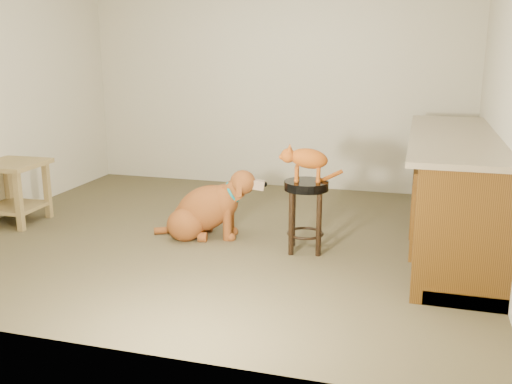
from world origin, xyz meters
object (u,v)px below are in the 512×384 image
(wood_stool, at_px, (438,183))
(tabby_kitten, at_px, (305,160))
(side_table, at_px, (12,183))
(golden_retriever, at_px, (206,210))
(padded_stool, at_px, (306,202))

(wood_stool, bearing_deg, tabby_kitten, -132.34)
(side_table, relative_size, tabby_kitten, 1.17)
(side_table, height_order, golden_retriever, golden_retriever)
(side_table, bearing_deg, wood_stool, 16.63)
(side_table, distance_m, golden_retriever, 1.90)
(tabby_kitten, bearing_deg, padded_stool, -5.72)
(wood_stool, bearing_deg, side_table, -163.37)
(wood_stool, relative_size, tabby_kitten, 1.43)
(side_table, distance_m, tabby_kitten, 2.82)
(padded_stool, distance_m, tabby_kitten, 0.35)
(padded_stool, height_order, side_table, side_table)
(side_table, bearing_deg, golden_retriever, 3.24)
(golden_retriever, xyz_separation_m, tabby_kitten, (0.89, -0.12, 0.52))
(side_table, bearing_deg, padded_stool, -0.25)
(wood_stool, distance_m, tabby_kitten, 1.62)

